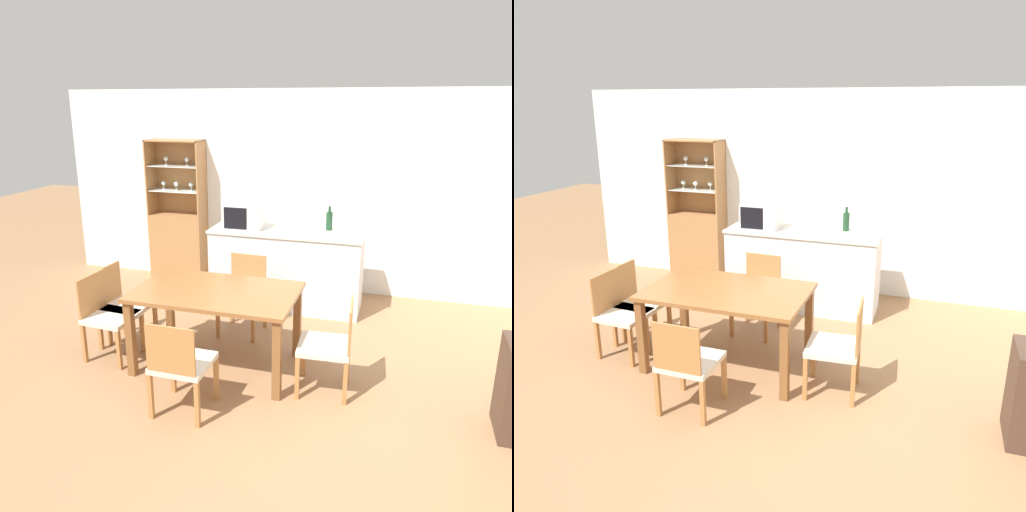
# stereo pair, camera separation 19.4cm
# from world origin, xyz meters

# --- Properties ---
(ground_plane) EXTENTS (18.00, 18.00, 0.00)m
(ground_plane) POSITION_xyz_m (0.00, 0.00, 0.00)
(ground_plane) COLOR #936B47
(wall_back) EXTENTS (6.80, 0.06, 2.55)m
(wall_back) POSITION_xyz_m (0.00, 2.63, 1.27)
(wall_back) COLOR white
(wall_back) RESTS_ON ground_plane
(kitchen_counter) EXTENTS (1.81, 0.60, 0.94)m
(kitchen_counter) POSITION_xyz_m (-0.10, 1.92, 0.47)
(kitchen_counter) COLOR silver
(kitchen_counter) RESTS_ON ground_plane
(display_cabinet) EXTENTS (0.75, 0.34, 1.92)m
(display_cabinet) POSITION_xyz_m (-1.74, 2.44, 0.60)
(display_cabinet) COLOR #A37042
(display_cabinet) RESTS_ON ground_plane
(dining_table) EXTENTS (1.47, 0.91, 0.75)m
(dining_table) POSITION_xyz_m (-0.37, 0.32, 0.65)
(dining_table) COLOR brown
(dining_table) RESTS_ON ground_plane
(dining_chair_side_left_far) EXTENTS (0.46, 0.46, 0.82)m
(dining_chair_side_left_far) POSITION_xyz_m (-1.44, 0.45, 0.42)
(dining_chair_side_left_far) COLOR beige
(dining_chair_side_left_far) RESTS_ON ground_plane
(dining_chair_side_left_near) EXTENTS (0.46, 0.46, 0.82)m
(dining_chair_side_left_near) POSITION_xyz_m (-1.44, 0.18, 0.42)
(dining_chair_side_left_near) COLOR beige
(dining_chair_side_left_near) RESTS_ON ground_plane
(dining_chair_head_near) EXTENTS (0.43, 0.43, 0.82)m
(dining_chair_head_near) POSITION_xyz_m (-0.38, -0.47, 0.42)
(dining_chair_head_near) COLOR beige
(dining_chair_head_near) RESTS_ON ground_plane
(dining_chair_side_right_near) EXTENTS (0.46, 0.46, 0.82)m
(dining_chair_side_right_near) POSITION_xyz_m (0.69, 0.18, 0.42)
(dining_chair_side_right_near) COLOR beige
(dining_chair_side_right_near) RESTS_ON ground_plane
(dining_chair_head_far) EXTENTS (0.45, 0.45, 0.82)m
(dining_chair_head_far) POSITION_xyz_m (-0.37, 1.10, 0.42)
(dining_chair_head_far) COLOR beige
(dining_chair_head_far) RESTS_ON ground_plane
(microwave) EXTENTS (0.44, 0.35, 0.29)m
(microwave) POSITION_xyz_m (-0.62, 1.91, 1.09)
(microwave) COLOR silver
(microwave) RESTS_ON kitchen_counter
(wine_bottle) EXTENTS (0.08, 0.08, 0.28)m
(wine_bottle) POSITION_xyz_m (0.37, 2.08, 1.06)
(wine_bottle) COLOR #193D23
(wine_bottle) RESTS_ON kitchen_counter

